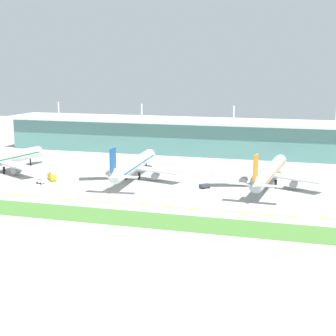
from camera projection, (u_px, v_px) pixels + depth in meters
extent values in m
plane|color=#A8A59E|center=(183.00, 200.00, 206.13)|extent=(600.00, 600.00, 0.00)
cube|color=slate|center=(235.00, 139.00, 310.76)|extent=(280.00, 28.00, 18.77)
cube|color=silver|center=(235.00, 122.00, 308.85)|extent=(288.00, 34.00, 1.80)
cylinder|color=silver|center=(59.00, 109.00, 334.91)|extent=(0.90, 0.90, 9.00)
cylinder|color=silver|center=(142.00, 111.00, 318.75)|extent=(0.90, 0.90, 9.00)
cylinder|color=silver|center=(234.00, 113.00, 302.59)|extent=(0.90, 0.90, 9.00)
cylinder|color=silver|center=(336.00, 116.00, 286.43)|extent=(0.90, 0.90, 9.00)
cylinder|color=silver|center=(3.00, 159.00, 259.61)|extent=(12.81, 56.01, 5.80)
cone|color=silver|center=(41.00, 151.00, 286.34)|extent=(5.97, 4.67, 5.51)
cube|color=#B7BABF|center=(16.00, 165.00, 251.03)|extent=(24.26, 17.67, 0.70)
cylinder|color=gray|center=(16.00, 170.00, 253.33)|extent=(3.74, 4.87, 3.20)
cylinder|color=black|center=(30.00, 162.00, 279.19)|extent=(0.70, 0.70, 3.60)
cylinder|color=black|center=(4.00, 170.00, 256.50)|extent=(1.10, 1.10, 3.60)
cube|color=#146B38|center=(2.00, 159.00, 259.54)|extent=(12.15, 50.49, 0.60)
cylinder|color=white|center=(134.00, 165.00, 245.18)|extent=(11.06, 59.61, 5.80)
cone|color=white|center=(150.00, 154.00, 275.62)|extent=(5.84, 4.47, 5.51)
cone|color=white|center=(112.00, 176.00, 213.56)|extent=(5.50, 7.04, 5.72)
cube|color=#19519E|center=(113.00, 160.00, 213.33)|extent=(1.27, 6.44, 9.50)
cube|color=white|center=(100.00, 176.00, 215.20)|extent=(10.25, 4.08, 0.36)
cube|color=white|center=(126.00, 177.00, 212.96)|extent=(10.25, 4.08, 0.36)
cube|color=#B7BABF|center=(106.00, 168.00, 243.62)|extent=(24.46, 16.99, 0.70)
cylinder|color=gray|center=(110.00, 174.00, 245.28)|extent=(3.59, 4.77, 3.20)
cube|color=#B7BABF|center=(157.00, 170.00, 238.72)|extent=(24.94, 13.48, 0.70)
cylinder|color=gray|center=(155.00, 176.00, 240.87)|extent=(3.59, 4.77, 3.20)
cylinder|color=black|center=(146.00, 166.00, 267.44)|extent=(0.70, 0.70, 3.60)
cylinder|color=black|center=(126.00, 176.00, 243.82)|extent=(1.10, 1.10, 3.60)
cylinder|color=black|center=(139.00, 176.00, 242.52)|extent=(1.10, 1.10, 3.60)
cube|color=#19519E|center=(134.00, 164.00, 245.11)|extent=(10.57, 53.70, 0.60)
cylinder|color=#ADB2BC|center=(270.00, 172.00, 229.07)|extent=(9.22, 61.37, 5.80)
cone|color=#ADB2BC|center=(281.00, 160.00, 259.08)|extent=(5.73, 4.30, 5.51)
cone|color=#ADB2BC|center=(255.00, 185.00, 197.90)|extent=(5.29, 6.89, 5.72)
cube|color=orange|center=(256.00, 167.00, 197.63)|extent=(1.06, 6.43, 9.50)
cube|color=#ADB2BC|center=(240.00, 184.00, 200.28)|extent=(10.16, 3.76, 0.36)
cube|color=#ADB2BC|center=(270.00, 186.00, 196.53)|extent=(10.16, 3.76, 0.36)
cube|color=#B7BABF|center=(240.00, 174.00, 229.32)|extent=(24.91, 14.17, 0.70)
cylinder|color=gray|center=(243.00, 180.00, 230.76)|extent=(3.45, 4.67, 3.20)
cube|color=#B7BABF|center=(297.00, 178.00, 221.14)|extent=(24.61, 16.38, 0.70)
cylinder|color=gray|center=(294.00, 184.00, 223.40)|extent=(3.45, 4.67, 3.20)
cylinder|color=black|center=(277.00, 173.00, 251.07)|extent=(0.70, 0.70, 3.60)
cylinder|color=black|center=(261.00, 183.00, 228.26)|extent=(1.10, 1.10, 3.60)
cylinder|color=black|center=(276.00, 184.00, 226.08)|extent=(1.10, 1.10, 3.60)
cube|color=orange|center=(270.00, 171.00, 228.99)|extent=(8.92, 55.27, 0.60)
cube|color=yellow|center=(9.00, 194.00, 215.97)|extent=(28.00, 0.70, 0.04)
cube|color=yellow|center=(84.00, 200.00, 206.16)|extent=(28.00, 0.70, 0.04)
cube|color=yellow|center=(168.00, 206.00, 196.35)|extent=(28.00, 0.70, 0.04)
cube|color=yellow|center=(260.00, 214.00, 186.54)|extent=(28.00, 0.70, 0.04)
cube|color=#477A33|center=(160.00, 221.00, 177.73)|extent=(300.00, 18.00, 0.10)
cube|color=#333842|center=(205.00, 186.00, 225.99)|extent=(4.79, 4.82, 1.40)
cylinder|color=black|center=(203.00, 188.00, 224.47)|extent=(0.88, 0.89, 0.90)
cylinder|color=black|center=(200.00, 187.00, 226.33)|extent=(0.88, 0.89, 0.90)
cylinder|color=black|center=(209.00, 187.00, 225.91)|extent=(0.88, 0.89, 0.90)
cylinder|color=black|center=(206.00, 186.00, 227.78)|extent=(0.88, 0.89, 0.90)
cube|color=silver|center=(40.00, 181.00, 234.87)|extent=(4.01, 3.01, 1.60)
cube|color=silver|center=(40.00, 178.00, 234.66)|extent=(3.68, 2.88, 0.16)
cylinder|color=black|center=(44.00, 183.00, 234.86)|extent=(0.97, 0.66, 0.90)
cylinder|color=black|center=(41.00, 183.00, 233.62)|extent=(0.97, 0.66, 0.90)
cylinder|color=black|center=(40.00, 182.00, 236.42)|extent=(0.97, 0.66, 0.90)
cylinder|color=black|center=(37.00, 183.00, 235.18)|extent=(0.97, 0.66, 0.90)
cube|color=gold|center=(52.00, 176.00, 242.39)|extent=(6.71, 7.12, 2.60)
cylinder|color=silver|center=(52.00, 172.00, 241.27)|extent=(4.15, 4.32, 2.00)
cylinder|color=black|center=(48.00, 178.00, 244.41)|extent=(0.86, 0.91, 0.90)
cylinder|color=black|center=(53.00, 178.00, 245.36)|extent=(0.86, 0.91, 0.90)
cylinder|color=black|center=(51.00, 180.00, 239.90)|extent=(0.86, 0.91, 0.90)
cylinder|color=black|center=(56.00, 180.00, 240.85)|extent=(0.86, 0.91, 0.90)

